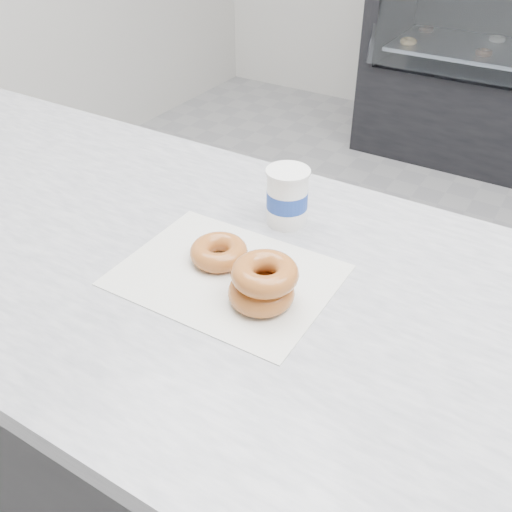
{
  "coord_description": "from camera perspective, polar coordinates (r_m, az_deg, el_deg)",
  "views": [
    {
      "loc": [
        -0.03,
        -1.2,
        1.46
      ],
      "look_at": [
        -0.43,
        -0.56,
        0.92
      ],
      "focal_mm": 40.0,
      "sensor_mm": 36.0,
      "label": 1
    }
  ],
  "objects": [
    {
      "name": "wax_paper",
      "position": [
        0.92,
        -2.95,
        -1.92
      ],
      "size": [
        0.34,
        0.26,
        0.0
      ],
      "primitive_type": "cube",
      "rotation": [
        0.0,
        0.0,
        0.01
      ],
      "color": "silver",
      "rests_on": "counter"
    },
    {
      "name": "donut_single",
      "position": [
        0.95,
        -3.74,
        0.4
      ],
      "size": [
        0.12,
        0.12,
        0.03
      ],
      "primitive_type": "torus",
      "rotation": [
        0.0,
        0.0,
        0.32
      ],
      "color": "#B46831",
      "rests_on": "wax_paper"
    },
    {
      "name": "donut_stack",
      "position": [
        0.85,
        0.71,
        -2.72
      ],
      "size": [
        0.13,
        0.13,
        0.07
      ],
      "color": "#B46831",
      "rests_on": "wax_paper"
    },
    {
      "name": "coffee_cup",
      "position": [
        1.03,
        3.14,
        6.0
      ],
      "size": [
        0.09,
        0.09,
        0.11
      ],
      "rotation": [
        0.0,
        0.0,
        0.16
      ],
      "color": "white",
      "rests_on": "counter"
    },
    {
      "name": "ground",
      "position": [
        1.9,
        21.52,
        -18.42
      ],
      "size": [
        5.0,
        5.0,
        0.0
      ],
      "primitive_type": "plane",
      "color": "#97979A",
      "rests_on": "ground"
    }
  ]
}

